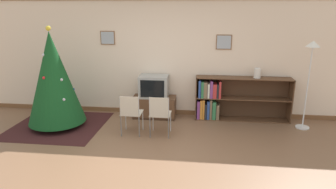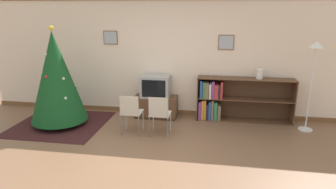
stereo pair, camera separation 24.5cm
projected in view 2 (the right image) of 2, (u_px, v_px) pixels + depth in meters
ground_plane at (143, 163)px, 4.87m from camera, size 24.00×24.00×0.00m
wall_back at (167, 57)px, 6.84m from camera, size 8.76×0.11×2.70m
area_rug at (61, 124)px, 6.51m from camera, size 1.89×1.83×0.01m
christmas_tree at (56, 77)px, 6.22m from camera, size 1.17×1.17×2.09m
tv_console at (156, 107)px, 6.89m from camera, size 0.98×0.48×0.48m
television at (156, 86)px, 6.75m from camera, size 0.64×0.46×0.49m
folding_chair_left at (131, 112)px, 5.86m from camera, size 0.40×0.40×0.82m
folding_chair_right at (159, 113)px, 5.77m from camera, size 0.40×0.40×0.82m
bookshelf at (226, 100)px, 6.65m from camera, size 2.08×0.36×0.97m
vase at (260, 74)px, 6.37m from camera, size 0.14×0.14×0.22m
standing_lamp at (314, 63)px, 5.80m from camera, size 0.28×0.28×1.82m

